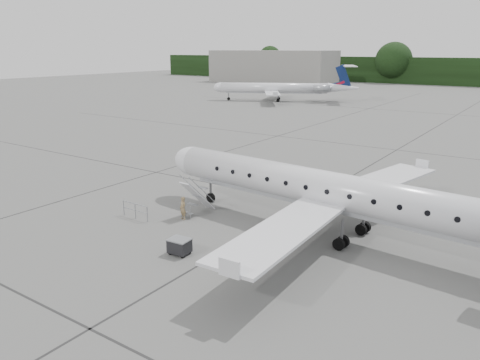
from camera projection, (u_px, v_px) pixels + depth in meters
The scene contains 8 objects.
ground at pixel (355, 259), 24.39m from camera, with size 320.00×320.00×0.00m, color slate.
terminal_building at pixel (272, 67), 148.45m from camera, with size 40.00×14.00×10.00m, color gray.
main_regional_jet at pixel (339, 174), 26.36m from camera, with size 29.63×21.34×7.60m, color silver, non-canonical shape.
airstair at pixel (198, 197), 30.81m from camera, with size 0.85×2.43×2.38m, color silver, non-canonical shape.
passenger at pixel (183, 208), 29.92m from camera, with size 0.55×0.36×1.50m, color #8F764E.
safety_railing at pixel (135, 211), 30.14m from camera, with size 2.20×0.08×1.00m, color gray, non-canonical shape.
baggage_cart at pixel (179, 246), 24.88m from camera, with size 1.08×0.87×0.94m, color black, non-canonical shape.
bg_regional_left at pixel (274, 83), 96.86m from camera, with size 28.32×20.39×7.43m, color silver, non-canonical shape.
Camera 1 is at (7.63, -21.85, 10.61)m, focal length 35.00 mm.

